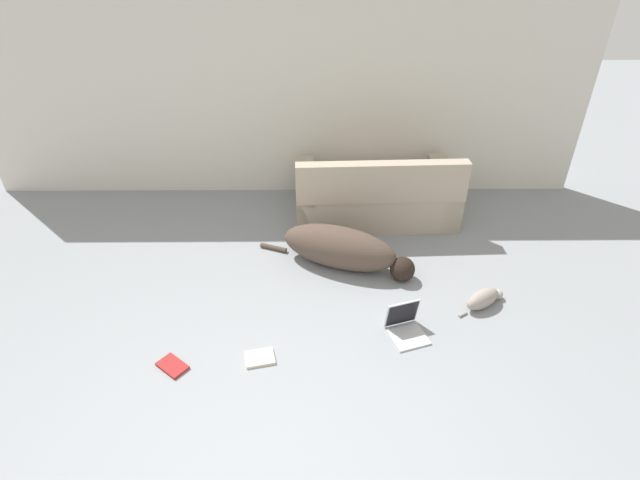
% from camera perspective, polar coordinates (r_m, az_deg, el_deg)
% --- Properties ---
extents(wall_back, '(6.84, 0.06, 2.52)m').
position_cam_1_polar(wall_back, '(5.71, -4.47, 17.15)').
color(wall_back, beige).
rests_on(wall_back, ground_plane).
extents(couch, '(1.75, 0.97, 0.81)m').
position_cam_1_polar(couch, '(5.50, 6.31, 5.02)').
color(couch, tan).
rests_on(couch, ground_plane).
extents(dog, '(1.51, 0.78, 0.41)m').
position_cam_1_polar(dog, '(4.71, 2.60, -0.99)').
color(dog, '#4C3D33').
rests_on(dog, ground_plane).
extents(cat, '(0.46, 0.32, 0.17)m').
position_cam_1_polar(cat, '(4.54, 18.20, -6.37)').
color(cat, gray).
rests_on(cat, ground_plane).
extents(laptop_open, '(0.36, 0.38, 0.27)m').
position_cam_1_polar(laptop_open, '(4.14, 9.65, -9.35)').
color(laptop_open, '#B7B7BC').
rests_on(laptop_open, ground_plane).
extents(book_cream, '(0.25, 0.21, 0.02)m').
position_cam_1_polar(book_cream, '(3.94, -6.89, -13.22)').
color(book_cream, beige).
rests_on(book_cream, ground_plane).
extents(book_red, '(0.27, 0.26, 0.02)m').
position_cam_1_polar(book_red, '(4.02, -16.51, -13.63)').
color(book_red, maroon).
rests_on(book_red, ground_plane).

